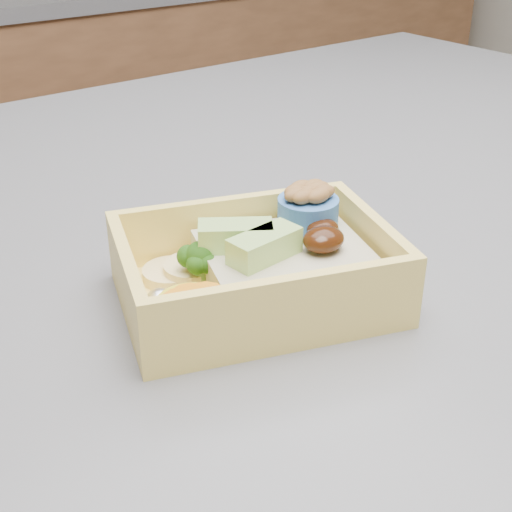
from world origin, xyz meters
TOP-DOWN VIEW (x-y plane):
  - bento_box at (-0.08, -0.20)m, footprint 0.19×0.16m

SIDE VIEW (x-z plane):
  - bento_box at x=-0.08m, z-range 0.91..0.97m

